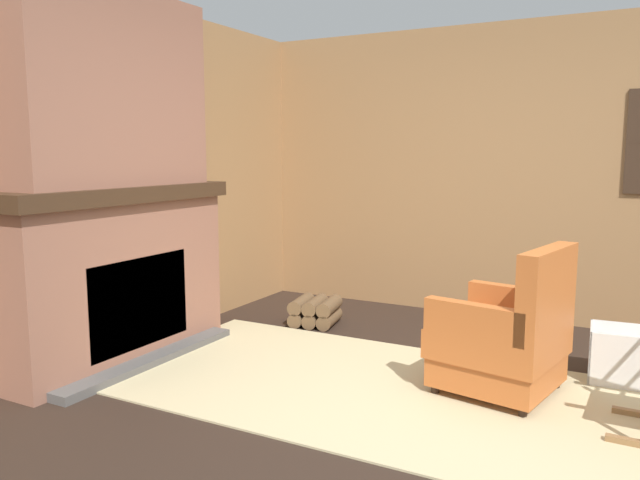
# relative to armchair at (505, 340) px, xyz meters

# --- Properties ---
(ground_plane) EXTENTS (14.00, 14.00, 0.00)m
(ground_plane) POSITION_rel_armchair_xyz_m (-0.27, -0.63, -0.34)
(ground_plane) COLOR #2D2119
(wood_panel_wall_left) EXTENTS (0.06, 5.53, 2.62)m
(wood_panel_wall_left) POSITION_rel_armchair_xyz_m (-2.77, -0.63, 0.96)
(wood_panel_wall_left) COLOR #9E7247
(wood_panel_wall_left) RESTS_ON ground
(wood_panel_wall_back) EXTENTS (5.53, 0.09, 2.62)m
(wood_panel_wall_back) POSITION_rel_armchair_xyz_m (-0.25, 1.86, 0.97)
(wood_panel_wall_back) COLOR #9E7247
(wood_panel_wall_back) RESTS_ON ground
(fireplace_hearth) EXTENTS (0.56, 1.90, 1.26)m
(fireplace_hearth) POSITION_rel_armchair_xyz_m (-2.55, -0.63, 0.28)
(fireplace_hearth) COLOR #93604C
(fireplace_hearth) RESTS_ON ground
(chimney_breast) EXTENTS (0.31, 1.59, 1.34)m
(chimney_breast) POSITION_rel_armchair_xyz_m (-2.57, -0.63, 1.58)
(chimney_breast) COLOR #93604C
(chimney_breast) RESTS_ON fireplace_hearth
(area_rug) EXTENTS (3.75, 1.80, 0.01)m
(area_rug) POSITION_rel_armchair_xyz_m (-0.61, -0.31, -0.34)
(area_rug) COLOR #C6B789
(area_rug) RESTS_ON ground
(armchair) EXTENTS (0.81, 0.81, 0.94)m
(armchair) POSITION_rel_armchair_xyz_m (0.00, 0.00, 0.00)
(armchair) COLOR #C6662D
(armchair) RESTS_ON ground
(firewood_stack) EXTENTS (0.45, 0.45, 0.24)m
(firewood_stack) POSITION_rel_armchair_xyz_m (-1.79, 0.83, -0.23)
(firewood_stack) COLOR brown
(firewood_stack) RESTS_ON ground
(laundry_basket) EXTENTS (0.52, 0.39, 0.36)m
(laundry_basket) POSITION_rel_armchair_xyz_m (0.68, 0.56, -0.16)
(laundry_basket) COLOR white
(laundry_basket) RESTS_ON ground
(oil_lamp_vase) EXTENTS (0.12, 0.12, 0.26)m
(oil_lamp_vase) POSITION_rel_armchair_xyz_m (-2.60, -1.04, 1.00)
(oil_lamp_vase) COLOR silver
(oil_lamp_vase) RESTS_ON fireplace_hearth
(storage_case) EXTENTS (0.15, 0.22, 0.15)m
(storage_case) POSITION_rel_armchair_xyz_m (-2.60, -0.36, 0.99)
(storage_case) COLOR gray
(storage_case) RESTS_ON fireplace_hearth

